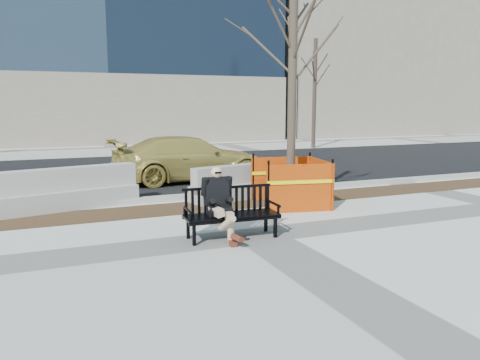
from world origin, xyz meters
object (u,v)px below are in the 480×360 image
Objects in this scene: seated_man at (218,238)px; bench at (232,238)px; tree_fence at (290,205)px; sedan at (190,181)px; jersey_barrier_right at (246,198)px; jersey_barrier_left at (64,209)px.

bench is at bearing -11.17° from seated_man.
tree_fence is at bearing 44.79° from bench.
sedan is 3.10m from jersey_barrier_right.
bench is at bearing -66.67° from jersey_barrier_left.
bench is 0.36× the size of sedan.
sedan reaches higher than seated_man.
jersey_barrier_left is at bearing 129.89° from bench.
seated_man is (-0.22, 0.06, 0.00)m from bench.
tree_fence reaches higher than sedan.
bench is 4.34m from jersey_barrier_left.
sedan is at bearing 81.28° from seated_man.
tree_fence is at bearing -78.06° from jersey_barrier_right.
jersey_barrier_left is 4.23m from jersey_barrier_right.
bench is 3.56m from jersey_barrier_right.
tree_fence is (2.43, 1.90, 0.00)m from seated_man.
sedan is at bearing 104.86° from tree_fence.
seated_man reaches higher than jersey_barrier_right.
tree_fence reaches higher than bench.
sedan is 1.57× the size of jersey_barrier_right.
seated_man is at bearing 168.83° from bench.
tree_fence is 1.74× the size of jersey_barrier_left.
jersey_barrier_right is (-0.58, 1.21, 0.00)m from tree_fence.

